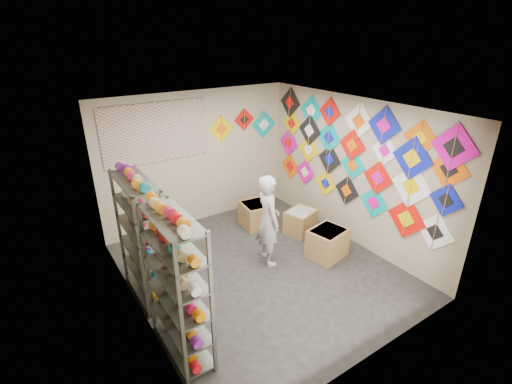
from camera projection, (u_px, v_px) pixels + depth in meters
ground at (261, 269)px, 6.28m from camera, size 4.50×4.50×0.00m
room_walls at (262, 179)px, 5.62m from camera, size 4.50×4.50×4.50m
shelf_rack_front at (177, 287)px, 4.35m from camera, size 0.40×1.10×1.90m
shelf_rack_back at (142, 240)px, 5.34m from camera, size 0.40×1.10×1.90m
string_spools at (157, 255)px, 4.80m from camera, size 0.12×2.36×0.12m
kite_wall_display at (355, 156)px, 6.58m from camera, size 0.06×4.24×2.07m
back_wall_kites at (245, 125)px, 7.79m from camera, size 1.65×0.02×0.72m
poster at (157, 133)px, 6.77m from camera, size 2.00×0.01×1.10m
shopkeeper at (268, 220)px, 6.20m from camera, size 0.75×0.63×1.61m
carton_a at (327, 243)px, 6.56m from camera, size 0.72×0.64×0.53m
carton_b at (300, 222)px, 7.36m from camera, size 0.69×0.62×0.47m
carton_c at (255, 215)px, 7.59m from camera, size 0.59×0.64×0.51m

